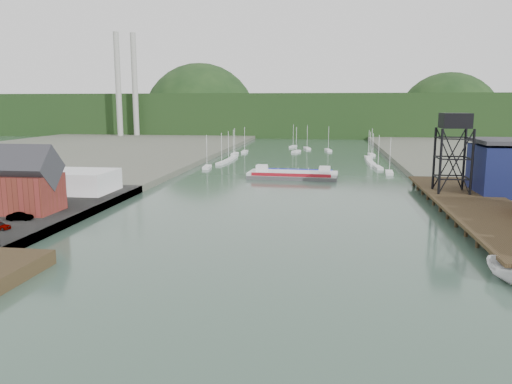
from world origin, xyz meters
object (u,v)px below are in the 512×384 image
(chain_ferry, at_px, (293,175))
(harbor_building, at_px, (21,186))
(lift_tower, at_px, (455,126))
(motorboat, at_px, (504,271))

(chain_ferry, bearing_deg, harbor_building, -123.69)
(harbor_building, height_order, chain_ferry, harbor_building)
(lift_tower, distance_m, motorboat, 50.12)
(motorboat, bearing_deg, chain_ferry, 103.91)
(harbor_building, distance_m, lift_tower, 82.49)
(chain_ferry, bearing_deg, lift_tower, -36.90)
(lift_tower, relative_size, chain_ferry, 0.66)
(lift_tower, bearing_deg, harbor_building, -160.02)
(harbor_building, relative_size, motorboat, 1.92)
(lift_tower, height_order, chain_ferry, lift_tower)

